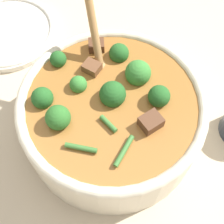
# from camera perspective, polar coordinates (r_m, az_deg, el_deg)

# --- Properties ---
(ground_plane) EXTENTS (4.00, 4.00, 0.00)m
(ground_plane) POSITION_cam_1_polar(r_m,az_deg,el_deg) (0.54, 0.00, -3.51)
(ground_plane) COLOR #C6B293
(stew_bowl) EXTENTS (0.32, 0.28, 0.27)m
(stew_bowl) POSITION_cam_1_polar(r_m,az_deg,el_deg) (0.48, -0.04, -0.35)
(stew_bowl) COLOR beige
(stew_bowl) RESTS_ON ground_plane
(empty_plate) EXTENTS (0.20, 0.20, 0.02)m
(empty_plate) POSITION_cam_1_polar(r_m,az_deg,el_deg) (0.69, -18.55, 13.75)
(empty_plate) COLOR silver
(empty_plate) RESTS_ON ground_plane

